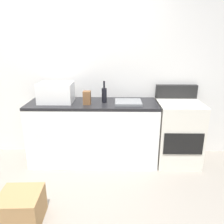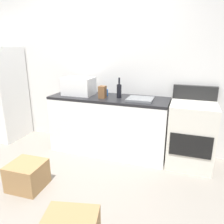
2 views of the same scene
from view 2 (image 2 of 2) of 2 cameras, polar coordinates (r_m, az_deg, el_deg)
ground_plane at (r=2.82m, az=-15.92°, el=-19.39°), size 6.00×6.00×0.00m
wall_back at (r=3.66m, az=-3.49°, el=11.62°), size 5.00×0.10×2.60m
kitchen_counter at (r=3.42m, az=-0.85°, el=-3.39°), size 1.80×0.60×0.90m
refrigerator at (r=4.40m, az=-27.13°, el=4.30°), size 0.68×0.66×1.63m
stove_oven at (r=3.24m, az=20.01°, el=-5.39°), size 0.60×0.61×1.10m
microwave at (r=3.47m, az=-8.71°, el=6.75°), size 0.46×0.34×0.27m
sink_basin at (r=3.12m, az=7.46°, el=3.38°), size 0.36×0.32×0.03m
wine_bottle at (r=3.22m, az=1.88°, el=5.66°), size 0.07×0.07×0.30m
coffee_mug at (r=3.36m, az=-1.73°, el=5.13°), size 0.08×0.08×0.10m
knife_block at (r=3.21m, az=-2.54°, el=5.26°), size 0.10×0.10×0.18m
cardboard_box_large at (r=2.89m, az=-21.39°, el=-15.22°), size 0.41×0.39×0.32m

